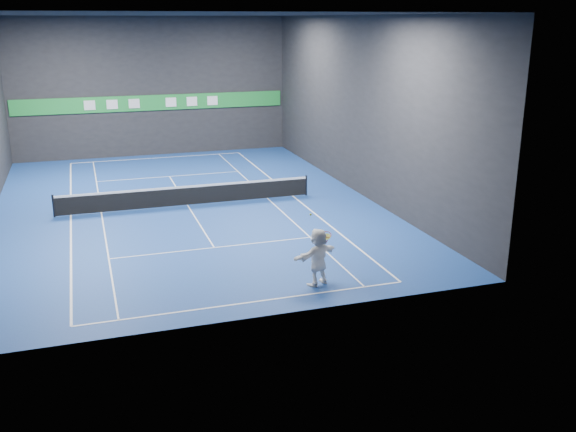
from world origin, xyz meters
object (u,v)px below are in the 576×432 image
object	(u,v)px
player	(318,257)
tennis_racket	(327,236)
tennis_ball	(311,215)
tennis_net	(187,195)

from	to	relation	value
player	tennis_racket	size ratio (longest dim) A/B	3.11
player	tennis_ball	xyz separation A→B (m)	(-0.29, 0.01, 1.54)
player	tennis_net	world-z (taller)	player
tennis_racket	tennis_net	bearing A→B (deg)	105.03
player	tennis_ball	distance (m)	1.57
player	tennis_ball	bearing A→B (deg)	-25.70
player	tennis_racket	bearing A→B (deg)	163.93
tennis_ball	tennis_racket	size ratio (longest dim) A/B	0.11
tennis_net	player	bearing A→B (deg)	-76.61
player	tennis_net	distance (m)	11.49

